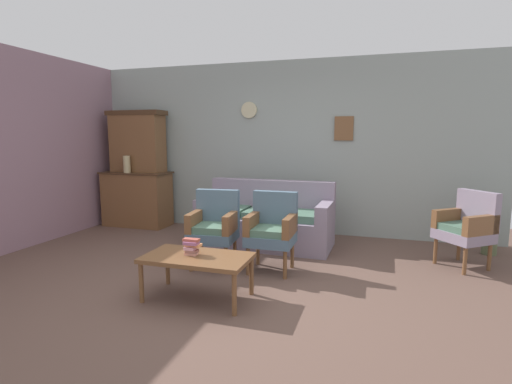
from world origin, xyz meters
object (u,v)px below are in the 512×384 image
(armchair_near_cabinet, at_px, (272,228))
(coffee_table, at_px, (197,260))
(vase_on_cabinet, at_px, (127,164))
(floral_couch, at_px, (266,222))
(side_cabinet, at_px, (137,199))
(book_stack_on_table, at_px, (192,246))
(armchair_row_middle, at_px, (214,225))
(floor_vase_by_wall, at_px, (491,225))
(wingback_chair_by_fireplace, at_px, (467,225))

(armchair_near_cabinet, xyz_separation_m, coffee_table, (-0.47, -0.98, -0.12))
(vase_on_cabinet, relative_size, coffee_table, 0.28)
(vase_on_cabinet, distance_m, coffee_table, 3.41)
(floral_couch, height_order, armchair_near_cabinet, same)
(side_cabinet, bearing_deg, coffee_table, -47.00)
(side_cabinet, relative_size, book_stack_on_table, 7.00)
(armchair_row_middle, bearing_deg, floor_vase_by_wall, 24.55)
(armchair_row_middle, height_order, book_stack_on_table, armchair_row_middle)
(book_stack_on_table, bearing_deg, coffee_table, -12.80)
(wingback_chair_by_fireplace, relative_size, coffee_table, 0.90)
(floral_couch, xyz_separation_m, coffee_table, (-0.12, -1.99, 0.05))
(armchair_row_middle, distance_m, coffee_table, 0.95)
(armchair_near_cabinet, height_order, coffee_table, armchair_near_cabinet)
(floral_couch, distance_m, floor_vase_by_wall, 2.95)
(side_cabinet, distance_m, vase_on_cabinet, 0.63)
(side_cabinet, height_order, coffee_table, side_cabinet)
(coffee_table, xyz_separation_m, floor_vase_by_wall, (3.04, 2.41, 0.01))
(vase_on_cabinet, bearing_deg, armchair_row_middle, -32.95)
(vase_on_cabinet, xyz_separation_m, book_stack_on_table, (2.32, -2.31, -0.57))
(side_cabinet, relative_size, armchair_near_cabinet, 1.28)
(coffee_table, relative_size, book_stack_on_table, 6.06)
(side_cabinet, height_order, book_stack_on_table, side_cabinet)
(coffee_table, bearing_deg, floral_couch, 86.64)
(vase_on_cabinet, relative_size, armchair_near_cabinet, 0.32)
(coffee_table, bearing_deg, wingback_chair_by_fireplace, 34.09)
(wingback_chair_by_fireplace, bearing_deg, armchair_row_middle, -163.25)
(wingback_chair_by_fireplace, height_order, coffee_table, wingback_chair_by_fireplace)
(side_cabinet, xyz_separation_m, floor_vase_by_wall, (5.38, -0.10, -0.08))
(vase_on_cabinet, xyz_separation_m, coffee_table, (2.39, -2.33, -0.70))
(floral_couch, height_order, wingback_chair_by_fireplace, same)
(floor_vase_by_wall, bearing_deg, armchair_row_middle, -155.45)
(armchair_near_cabinet, relative_size, coffee_table, 0.90)
(floral_couch, height_order, book_stack_on_table, floral_couch)
(wingback_chair_by_fireplace, relative_size, floor_vase_by_wall, 1.17)
(floor_vase_by_wall, bearing_deg, coffee_table, -141.59)
(book_stack_on_table, relative_size, floor_vase_by_wall, 0.21)
(armchair_row_middle, xyz_separation_m, floor_vase_by_wall, (3.26, 1.49, -0.11))
(floor_vase_by_wall, bearing_deg, vase_on_cabinet, -179.13)
(coffee_table, height_order, book_stack_on_table, book_stack_on_table)
(floral_couch, distance_m, coffee_table, 1.99)
(vase_on_cabinet, relative_size, floral_couch, 0.15)
(vase_on_cabinet, height_order, armchair_row_middle, vase_on_cabinet)
(floral_couch, xyz_separation_m, book_stack_on_table, (-0.18, -1.97, 0.18))
(side_cabinet, xyz_separation_m, floral_couch, (2.46, -0.52, -0.14))
(wingback_chair_by_fireplace, xyz_separation_m, floor_vase_by_wall, (0.41, 0.63, -0.11))
(coffee_table, bearing_deg, armchair_row_middle, 103.47)
(armchair_row_middle, bearing_deg, floral_couch, 72.50)
(coffee_table, relative_size, floor_vase_by_wall, 1.30)
(vase_on_cabinet, height_order, floor_vase_by_wall, vase_on_cabinet)
(floor_vase_by_wall, bearing_deg, side_cabinet, 178.93)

